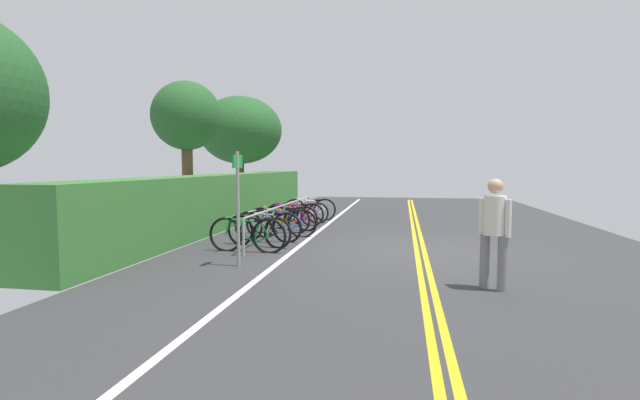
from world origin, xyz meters
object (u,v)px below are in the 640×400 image
bicycle_3 (282,223)px  pedestrian (494,226)px  bicycle_0 (247,235)px  bicycle_4 (279,220)px  bicycle_6 (295,215)px  bicycle_2 (268,227)px  tree_far_right (240,130)px  bicycle_8 (310,210)px  sign_post_near (238,197)px  bike_rack (284,211)px  tree_mid (186,118)px  bicycle_5 (291,218)px  bicycle_7 (302,213)px  bicycle_1 (259,231)px

bicycle_3 → pedestrian: 6.19m
bicycle_0 → bicycle_4: bearing=1.3°
bicycle_3 → bicycle_6: bicycle_3 is taller
bicycle_0 → bicycle_4: (2.81, 0.06, -0.02)m
pedestrian → bicycle_0: bearing=64.2°
bicycle_2 → tree_far_right: tree_far_right is taller
bicycle_8 → sign_post_near: size_ratio=0.82×
bicycle_2 → bicycle_3: (0.68, -0.17, 0.00)m
bicycle_0 → sign_post_near: sign_post_near is taller
bicycle_4 → bike_rack: bearing=-59.8°
tree_mid → bicycle_8: bearing=-65.6°
bicycle_0 → tree_mid: bearing=39.0°
bicycle_3 → bicycle_4: bicycle_3 is taller
bike_rack → bicycle_0: bearing=178.6°
bicycle_0 → pedestrian: pedestrian is taller
bicycle_5 → sign_post_near: bearing=-177.7°
bicycle_7 → bicycle_8: bicycle_8 is taller
bicycle_7 → pedestrian: bearing=-148.1°
bike_rack → bicycle_2: bearing=178.4°
bicycle_0 → bicycle_4: bicycle_0 is taller
bicycle_2 → bicycle_3: bearing=-13.9°
tree_mid → bicycle_6: bearing=-86.6°
bicycle_1 → sign_post_near: (-2.09, -0.28, 0.92)m
bicycle_4 → sign_post_near: sign_post_near is taller
bicycle_7 → bicycle_6: bearing=172.6°
bicycle_8 → pedestrian: 9.14m
bicycle_3 → tree_far_right: size_ratio=0.37×
bicycle_4 → bicycle_1: bearing=-177.8°
bicycle_1 → bicycle_6: size_ratio=0.96×
bicycle_2 → sign_post_near: 2.94m
bicycle_7 → tree_far_right: bearing=37.3°
bicycle_3 → bicycle_8: size_ratio=1.05×
bicycle_2 → pedestrian: pedestrian is taller
bicycle_4 → bicycle_8: bearing=-4.9°
bicycle_5 → tree_mid: size_ratio=0.38×
bicycle_4 → bicycle_6: (1.55, -0.08, -0.01)m
bicycle_1 → bicycle_2: bicycle_2 is taller
tree_mid → bicycle_4: bearing=-112.2°
bicycle_4 → tree_far_right: bearing=26.9°
tree_mid → bicycle_1: bearing=-135.4°
bicycle_5 → tree_mid: tree_mid is taller
bicycle_4 → bicycle_8: bicycle_8 is taller
bicycle_1 → bicycle_6: bearing=-0.0°
sign_post_near → bike_rack: bearing=3.1°
bicycle_7 → bicycle_8: bearing=-6.8°
bicycle_5 → bicycle_1: bearing=178.2°
bicycle_1 → bicycle_7: (4.26, -0.09, -0.02)m
tree_mid → tree_far_right: bearing=3.6°
bicycle_1 → bicycle_7: size_ratio=1.00×
pedestrian → bicycle_8: bearing=28.8°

